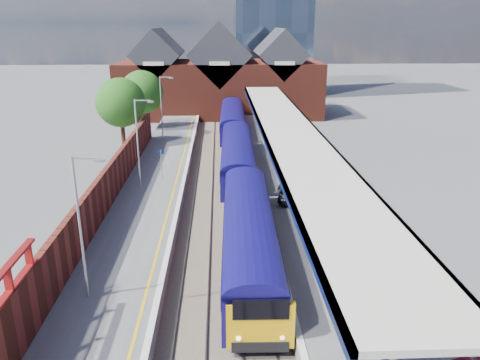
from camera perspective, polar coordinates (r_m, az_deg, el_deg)
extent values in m
plane|color=#5B5B5E|center=(45.86, -2.33, 1.50)|extent=(240.00, 240.00, 0.00)
cube|color=#473D33|center=(36.41, -2.25, -3.10)|extent=(6.00, 76.00, 0.06)
cube|color=slate|center=(36.44, -5.75, -3.01)|extent=(0.07, 76.00, 0.14)
cube|color=slate|center=(36.38, -3.48, -2.98)|extent=(0.07, 76.00, 0.14)
cube|color=slate|center=(36.38, -1.02, -2.95)|extent=(0.07, 76.00, 0.14)
cube|color=slate|center=(36.44, 1.25, -2.91)|extent=(0.07, 76.00, 0.14)
cube|color=#565659|center=(36.64, -10.90, -2.50)|extent=(5.00, 76.00, 1.00)
cube|color=#565659|center=(36.74, 7.15, -2.24)|extent=(6.00, 76.00, 1.00)
cube|color=silver|center=(36.18, -7.26, -1.69)|extent=(0.30, 76.00, 0.05)
cube|color=silver|center=(36.19, 2.73, -1.55)|extent=(0.30, 76.00, 0.05)
cube|color=yellow|center=(36.25, -8.21, -1.73)|extent=(0.14, 76.00, 0.01)
cube|color=#110C58|center=(26.83, 1.06, -6.99)|extent=(3.21, 16.07, 2.50)
cube|color=#110C58|center=(26.31, 1.08, -4.53)|extent=(3.21, 16.07, 0.60)
cube|color=#110C58|center=(42.39, -0.31, 2.75)|extent=(3.21, 16.07, 2.50)
cube|color=#110C58|center=(42.07, -0.31, 4.39)|extent=(3.21, 16.07, 0.60)
cube|color=#110C58|center=(58.53, -0.94, 7.20)|extent=(3.21, 16.07, 2.50)
cube|color=#110C58|center=(58.29, -0.94, 8.40)|extent=(3.21, 16.07, 0.60)
cube|color=#110C58|center=(74.86, -1.30, 9.71)|extent=(3.21, 16.07, 2.50)
cube|color=#110C58|center=(74.68, -1.30, 10.66)|extent=(3.21, 16.07, 0.60)
cube|color=black|center=(50.30, -2.30, 5.81)|extent=(0.04, 60.54, 0.70)
cube|color=orange|center=(50.48, -2.30, 4.92)|extent=(0.03, 55.27, 0.30)
cube|color=red|center=(50.54, -2.31, 4.65)|extent=(0.03, 55.27, 0.30)
cube|color=#F2B20C|center=(20.12, 2.50, -17.29)|extent=(2.83, 0.37, 2.10)
cube|color=black|center=(19.55, 2.56, -15.45)|extent=(2.30, 0.22, 0.90)
cube|color=black|center=(22.81, 1.93, -16.73)|extent=(2.00, 2.40, 0.60)
cube|color=black|center=(80.65, -1.38, 9.21)|extent=(2.00, 2.40, 0.60)
cylinder|color=#0D1A51|center=(20.41, 12.49, -12.49)|extent=(0.24, 0.24, 4.20)
cylinder|color=#0D1A51|center=(24.70, 9.60, -6.55)|extent=(0.24, 0.24, 4.20)
cylinder|color=#0D1A51|center=(29.21, 7.63, -2.40)|extent=(0.24, 0.24, 4.20)
cylinder|color=#0D1A51|center=(33.86, 6.20, 0.63)|extent=(0.24, 0.24, 4.20)
cylinder|color=#0D1A51|center=(38.59, 5.12, 2.92)|extent=(0.24, 0.24, 4.20)
cylinder|color=#0D1A51|center=(43.39, 4.27, 4.71)|extent=(0.24, 0.24, 4.20)
cylinder|color=#0D1A51|center=(48.23, 3.59, 6.14)|extent=(0.24, 0.24, 4.20)
cylinder|color=#0D1A51|center=(53.10, 3.03, 7.31)|extent=(0.24, 0.24, 4.20)
cylinder|color=#0D1A51|center=(57.99, 2.57, 8.28)|extent=(0.24, 0.24, 4.20)
cube|color=beige|center=(37.15, 6.18, 5.85)|extent=(4.50, 52.00, 0.25)
cube|color=#0D1A51|center=(36.93, 2.86, 5.62)|extent=(0.20, 52.00, 0.55)
cube|color=#0D1A51|center=(37.57, 9.44, 5.62)|extent=(0.20, 52.00, 0.55)
cylinder|color=#A5A8AA|center=(22.71, -18.88, -5.79)|extent=(0.12, 0.12, 7.00)
cube|color=#A5A8AA|center=(21.42, -18.28, 2.52)|extent=(1.20, 0.08, 0.08)
cube|color=#A5A8AA|center=(21.29, -16.70, 2.30)|extent=(0.45, 0.18, 0.12)
cylinder|color=#A5A8AA|center=(37.50, -12.36, 4.31)|extent=(0.12, 0.12, 7.00)
cube|color=#A5A8AA|center=(36.73, -11.80, 9.48)|extent=(1.20, 0.08, 0.08)
cube|color=#A5A8AA|center=(36.65, -10.85, 9.36)|extent=(0.45, 0.18, 0.12)
cylinder|color=#A5A8AA|center=(52.99, -9.56, 8.60)|extent=(0.12, 0.12, 7.00)
cube|color=#A5A8AA|center=(52.45, -9.10, 12.28)|extent=(1.20, 0.08, 0.08)
cube|color=#A5A8AA|center=(52.40, -8.42, 12.19)|extent=(0.45, 0.18, 0.12)
cylinder|color=#A5A8AA|center=(39.77, -9.55, 1.94)|extent=(0.08, 0.08, 2.50)
cube|color=#0C194C|center=(39.49, -9.63, 3.40)|extent=(0.55, 0.06, 0.35)
cube|color=maroon|center=(31.02, -17.39, -3.23)|extent=(0.35, 50.00, 2.80)
cube|color=maroon|center=(20.00, -26.41, -10.89)|extent=(0.30, 0.12, 1.00)
cube|color=maroon|center=(21.61, -24.37, -8.35)|extent=(0.30, 0.12, 1.00)
cube|color=maroon|center=(72.45, -2.48, 11.08)|extent=(30.00, 12.00, 8.00)
cube|color=#232328|center=(72.51, -9.92, 14.97)|extent=(7.13, 12.00, 7.13)
cube|color=#232328|center=(71.95, -2.54, 15.19)|extent=(9.16, 12.00, 9.16)
cube|color=#232328|center=(72.52, 4.85, 15.17)|extent=(7.13, 12.00, 7.13)
cube|color=beige|center=(66.59, -10.52, 13.77)|extent=(2.80, 0.15, 0.50)
cube|color=beige|center=(65.99, -2.52, 14.01)|extent=(2.80, 0.15, 0.50)
cube|color=beige|center=(66.60, 5.48, 13.99)|extent=(2.80, 0.15, 0.50)
cylinder|color=#382314|center=(52.19, -14.05, 5.34)|extent=(0.44, 0.44, 4.00)
sphere|color=#1B4B14|center=(51.53, -14.35, 9.13)|extent=(5.20, 5.20, 5.20)
sphere|color=#1B4B14|center=(51.01, -13.51, 8.30)|extent=(3.20, 3.20, 3.20)
cylinder|color=#382314|center=(59.71, -11.65, 7.15)|extent=(0.44, 0.44, 4.00)
sphere|color=#1B4B14|center=(59.14, -11.87, 10.47)|extent=(5.20, 5.20, 5.20)
sphere|color=#1B4B14|center=(58.62, -11.12, 9.76)|extent=(3.20, 3.20, 3.20)
imported|color=#A1A0A4|center=(22.51, 20.51, -14.10)|extent=(4.96, 2.93, 1.54)
imported|color=black|center=(33.74, 8.72, -2.07)|extent=(5.15, 3.13, 1.39)
imported|color=navy|center=(42.42, 8.31, 2.16)|extent=(4.83, 3.82, 1.22)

